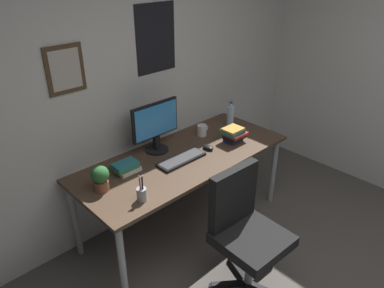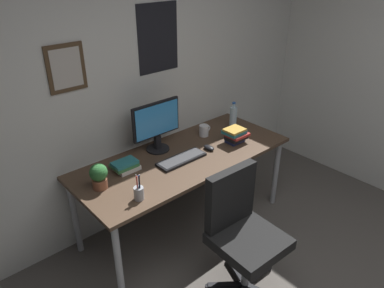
{
  "view_description": "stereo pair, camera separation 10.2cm",
  "coord_description": "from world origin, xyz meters",
  "px_view_note": "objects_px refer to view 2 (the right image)",
  "views": [
    {
      "loc": [
        -1.63,
        -0.3,
        2.24
      ],
      "look_at": [
        0.17,
        1.58,
        0.88
      ],
      "focal_mm": 34.11,
      "sensor_mm": 36.0,
      "label": 1
    },
    {
      "loc": [
        -1.55,
        -0.37,
        2.24
      ],
      "look_at": [
        0.17,
        1.58,
        0.88
      ],
      "focal_mm": 34.11,
      "sensor_mm": 36.0,
      "label": 2
    }
  ],
  "objects_px": {
    "computer_mouse": "(209,148)",
    "coffee_mug_near": "(204,130)",
    "monitor": "(157,124)",
    "book_stack_right": "(125,166)",
    "keyboard": "(182,159)",
    "potted_plant": "(99,175)",
    "water_bottle": "(233,116)",
    "pen_cup": "(139,193)",
    "office_chair": "(241,228)",
    "book_stack_left": "(235,135)"
  },
  "relations": [
    {
      "from": "computer_mouse",
      "to": "book_stack_right",
      "type": "distance_m",
      "value": 0.75
    },
    {
      "from": "monitor",
      "to": "book_stack_left",
      "type": "relative_size",
      "value": 2.26
    },
    {
      "from": "book_stack_right",
      "to": "pen_cup",
      "type": "bearing_deg",
      "value": -109.4
    },
    {
      "from": "water_bottle",
      "to": "book_stack_left",
      "type": "relative_size",
      "value": 1.24
    },
    {
      "from": "keyboard",
      "to": "computer_mouse",
      "type": "relative_size",
      "value": 3.91
    },
    {
      "from": "monitor",
      "to": "book_stack_right",
      "type": "height_order",
      "value": "monitor"
    },
    {
      "from": "monitor",
      "to": "keyboard",
      "type": "distance_m",
      "value": 0.36
    },
    {
      "from": "office_chair",
      "to": "monitor",
      "type": "height_order",
      "value": "monitor"
    },
    {
      "from": "office_chair",
      "to": "computer_mouse",
      "type": "distance_m",
      "value": 0.84
    },
    {
      "from": "coffee_mug_near",
      "to": "book_stack_right",
      "type": "height_order",
      "value": "coffee_mug_near"
    },
    {
      "from": "computer_mouse",
      "to": "water_bottle",
      "type": "xyz_separation_m",
      "value": [
        0.51,
        0.19,
        0.09
      ]
    },
    {
      "from": "keyboard",
      "to": "water_bottle",
      "type": "relative_size",
      "value": 1.7
    },
    {
      "from": "office_chair",
      "to": "book_stack_right",
      "type": "height_order",
      "value": "office_chair"
    },
    {
      "from": "coffee_mug_near",
      "to": "book_stack_right",
      "type": "relative_size",
      "value": 0.62
    },
    {
      "from": "office_chair",
      "to": "monitor",
      "type": "distance_m",
      "value": 1.11
    },
    {
      "from": "monitor",
      "to": "book_stack_left",
      "type": "height_order",
      "value": "monitor"
    },
    {
      "from": "keyboard",
      "to": "potted_plant",
      "type": "xyz_separation_m",
      "value": [
        -0.69,
        0.09,
        0.09
      ]
    },
    {
      "from": "monitor",
      "to": "pen_cup",
      "type": "bearing_deg",
      "value": -136.91
    },
    {
      "from": "monitor",
      "to": "book_stack_right",
      "type": "relative_size",
      "value": 2.28
    },
    {
      "from": "book_stack_right",
      "to": "potted_plant",
      "type": "bearing_deg",
      "value": -162.6
    },
    {
      "from": "computer_mouse",
      "to": "coffee_mug_near",
      "type": "xyz_separation_m",
      "value": [
        0.16,
        0.23,
        0.03
      ]
    },
    {
      "from": "monitor",
      "to": "potted_plant",
      "type": "xyz_separation_m",
      "value": [
        -0.66,
        -0.19,
        -0.13
      ]
    },
    {
      "from": "potted_plant",
      "to": "book_stack_right",
      "type": "relative_size",
      "value": 0.96
    },
    {
      "from": "potted_plant",
      "to": "pen_cup",
      "type": "height_order",
      "value": "pen_cup"
    },
    {
      "from": "office_chair",
      "to": "keyboard",
      "type": "xyz_separation_m",
      "value": [
        0.07,
        0.73,
        0.22
      ]
    },
    {
      "from": "office_chair",
      "to": "coffee_mug_near",
      "type": "relative_size",
      "value": 7.56
    },
    {
      "from": "office_chair",
      "to": "pen_cup",
      "type": "xyz_separation_m",
      "value": [
        -0.49,
        0.52,
        0.26
      ]
    },
    {
      "from": "potted_plant",
      "to": "coffee_mug_near",
      "type": "bearing_deg",
      "value": 6.27
    },
    {
      "from": "computer_mouse",
      "to": "pen_cup",
      "type": "bearing_deg",
      "value": -166.99
    },
    {
      "from": "book_stack_left",
      "to": "computer_mouse",
      "type": "bearing_deg",
      "value": 168.18
    },
    {
      "from": "water_bottle",
      "to": "coffee_mug_near",
      "type": "relative_size",
      "value": 2.01
    },
    {
      "from": "computer_mouse",
      "to": "water_bottle",
      "type": "distance_m",
      "value": 0.55
    },
    {
      "from": "pen_cup",
      "to": "book_stack_right",
      "type": "height_order",
      "value": "pen_cup"
    },
    {
      "from": "water_bottle",
      "to": "keyboard",
      "type": "bearing_deg",
      "value": -167.57
    },
    {
      "from": "pen_cup",
      "to": "book_stack_left",
      "type": "height_order",
      "value": "pen_cup"
    },
    {
      "from": "keyboard",
      "to": "potted_plant",
      "type": "height_order",
      "value": "potted_plant"
    },
    {
      "from": "book_stack_right",
      "to": "coffee_mug_near",
      "type": "bearing_deg",
      "value": 2.73
    },
    {
      "from": "water_bottle",
      "to": "coffee_mug_near",
      "type": "distance_m",
      "value": 0.36
    },
    {
      "from": "coffee_mug_near",
      "to": "pen_cup",
      "type": "bearing_deg",
      "value": -157.12
    },
    {
      "from": "computer_mouse",
      "to": "keyboard",
      "type": "bearing_deg",
      "value": 177.43
    },
    {
      "from": "book_stack_right",
      "to": "keyboard",
      "type": "bearing_deg",
      "value": -22.41
    },
    {
      "from": "computer_mouse",
      "to": "office_chair",
      "type": "bearing_deg",
      "value": -117.2
    },
    {
      "from": "office_chair",
      "to": "book_stack_right",
      "type": "bearing_deg",
      "value": 111.35
    },
    {
      "from": "office_chair",
      "to": "potted_plant",
      "type": "height_order",
      "value": "office_chair"
    },
    {
      "from": "computer_mouse",
      "to": "book_stack_left",
      "type": "bearing_deg",
      "value": -11.82
    },
    {
      "from": "pen_cup",
      "to": "book_stack_left",
      "type": "distance_m",
      "value": 1.14
    },
    {
      "from": "keyboard",
      "to": "monitor",
      "type": "bearing_deg",
      "value": 96.57
    },
    {
      "from": "potted_plant",
      "to": "book_stack_right",
      "type": "distance_m",
      "value": 0.29
    },
    {
      "from": "computer_mouse",
      "to": "coffee_mug_near",
      "type": "relative_size",
      "value": 0.88
    },
    {
      "from": "monitor",
      "to": "book_stack_right",
      "type": "xyz_separation_m",
      "value": [
        -0.39,
        -0.11,
        -0.2
      ]
    }
  ]
}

